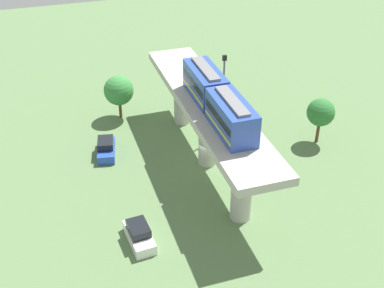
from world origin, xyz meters
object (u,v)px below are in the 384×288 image
train (218,99)px  signal_post (223,93)px  tree_mid_lot (119,91)px  tree_near_viaduct (321,113)px  parked_car_blue (106,148)px  parked_car_white (139,235)px

train → signal_post: train is taller
tree_mid_lot → signal_post: signal_post is taller
tree_mid_lot → signal_post: bearing=-37.6°
train → tree_near_viaduct: (13.14, 2.64, -5.10)m
train → parked_car_blue: (-9.87, 7.39, -8.10)m
parked_car_white → tree_mid_lot: bearing=78.4°
train → signal_post: (3.40, 7.13, -3.37)m
train → tree_mid_lot: bearing=114.4°
tree_near_viaduct → parked_car_blue: bearing=168.3°
parked_car_white → tree_mid_lot: 22.25m
parked_car_white → parked_car_blue: bearing=86.9°
signal_post → tree_near_viaduct: bearing=-24.7°
tree_near_viaduct → signal_post: size_ratio=0.54×
parked_car_white → signal_post: 19.65m
tree_mid_lot → parked_car_white: bearing=-97.0°
train → tree_near_viaduct: train is taller
signal_post → parked_car_blue: bearing=178.9°
train → parked_car_white: 14.28m
train → tree_near_viaduct: 14.34m
parked_car_blue → tree_mid_lot: bearing=79.3°
tree_mid_lot → tree_near_viaduct: bearing=-31.8°
tree_near_viaduct → tree_mid_lot: (-19.94, 12.35, -0.15)m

